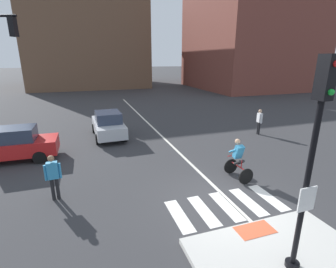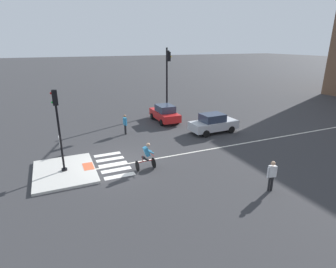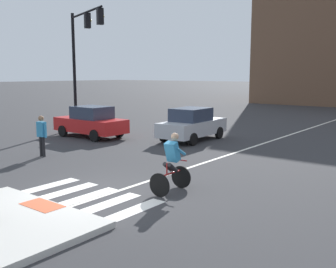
{
  "view_description": "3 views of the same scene",
  "coord_description": "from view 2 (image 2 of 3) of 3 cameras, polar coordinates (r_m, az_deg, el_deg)",
  "views": [
    {
      "loc": [
        -4.25,
        -6.65,
        4.82
      ],
      "look_at": [
        -0.2,
        5.41,
        0.96
      ],
      "focal_mm": 26.63,
      "sensor_mm": 36.0,
      "label": 1
    },
    {
      "loc": [
        15.66,
        -3.34,
        7.26
      ],
      "look_at": [
        -0.56,
        3.78,
        1.3
      ],
      "focal_mm": 28.96,
      "sensor_mm": 36.0,
      "label": 2
    },
    {
      "loc": [
        8.07,
        -7.15,
        3.32
      ],
      "look_at": [
        -0.43,
        3.79,
        1.2
      ],
      "focal_mm": 42.04,
      "sensor_mm": 36.0,
      "label": 3
    }
  ],
  "objects": [
    {
      "name": "ground_plane",
      "position": [
        17.58,
        -10.66,
        -6.14
      ],
      "size": [
        300.0,
        300.0,
        0.0
      ],
      "primitive_type": "plane",
      "color": "#333335"
    },
    {
      "name": "traffic_island",
      "position": [
        17.23,
        -20.91,
        -7.37
      ],
      "size": [
        4.34,
        3.42,
        0.15
      ],
      "primitive_type": "cube",
      "color": "beige",
      "rests_on": "ground"
    },
    {
      "name": "tactile_pad_front",
      "position": [
        17.27,
        -16.44,
        -6.53
      ],
      "size": [
        1.1,
        0.6,
        0.01
      ],
      "primitive_type": "cube",
      "color": "#DB5B38",
      "rests_on": "traffic_island"
    },
    {
      "name": "signal_pole",
      "position": [
        16.23,
        -22.12,
        2.01
      ],
      "size": [
        0.44,
        0.38,
        4.75
      ],
      "color": "black",
      "rests_on": "traffic_island"
    },
    {
      "name": "crosswalk_stripe_a",
      "position": [
        19.09,
        -12.63,
        -4.23
      ],
      "size": [
        0.44,
        1.8,
        0.01
      ],
      "primitive_type": "cube",
      "color": "silver",
      "rests_on": "ground"
    },
    {
      "name": "crosswalk_stripe_b",
      "position": [
        18.31,
        -12.08,
        -5.2
      ],
      "size": [
        0.44,
        1.8,
        0.01
      ],
      "primitive_type": "cube",
      "color": "silver",
      "rests_on": "ground"
    },
    {
      "name": "crosswalk_stripe_c",
      "position": [
        17.53,
        -11.48,
        -6.26
      ],
      "size": [
        0.44,
        1.8,
        0.01
      ],
      "primitive_type": "cube",
      "color": "silver",
      "rests_on": "ground"
    },
    {
      "name": "crosswalk_stripe_d",
      "position": [
        16.77,
        -10.83,
        -7.41
      ],
      "size": [
        0.44,
        1.8,
        0.01
      ],
      "primitive_type": "cube",
      "color": "silver",
      "rests_on": "ground"
    },
    {
      "name": "crosswalk_stripe_e",
      "position": [
        16.01,
        -10.1,
        -8.68
      ],
      "size": [
        0.44,
        1.8,
        0.01
      ],
      "primitive_type": "cube",
      "color": "silver",
      "rests_on": "ground"
    },
    {
      "name": "lane_centre_line",
      "position": [
        21.62,
        16.21,
        -1.79
      ],
      "size": [
        0.14,
        28.0,
        0.01
      ],
      "primitive_type": "cube",
      "color": "silver",
      "rests_on": "ground"
    },
    {
      "name": "traffic_light_mast",
      "position": [
        27.77,
        -0.12,
        13.32
      ],
      "size": [
        4.38,
        1.84,
        6.84
      ],
      "color": "black",
      "rests_on": "ground"
    },
    {
      "name": "car_silver_westbound_far",
      "position": [
        23.28,
        9.5,
        2.24
      ],
      "size": [
        1.95,
        4.16,
        1.64
      ],
      "color": "silver",
      "rests_on": "ground"
    },
    {
      "name": "car_red_cross_left",
      "position": [
        26.26,
        -0.7,
        4.37
      ],
      "size": [
        4.12,
        1.88,
        1.64
      ],
      "color": "red",
      "rests_on": "ground"
    },
    {
      "name": "cyclist",
      "position": [
        16.24,
        -4.58,
        -4.65
      ],
      "size": [
        0.7,
        1.11,
        1.68
      ],
      "color": "black",
      "rests_on": "ground"
    },
    {
      "name": "pedestrian_at_curb_left",
      "position": [
        22.75,
        -9.03,
        2.33
      ],
      "size": [
        0.55,
        0.25,
        1.67
      ],
      "color": "black",
      "rests_on": "ground"
    },
    {
      "name": "pedestrian_waiting_far_side",
      "position": [
        14.83,
        21.02,
        -7.79
      ],
      "size": [
        0.28,
        0.54,
        1.67
      ],
      "color": "black",
      "rests_on": "ground"
    }
  ]
}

